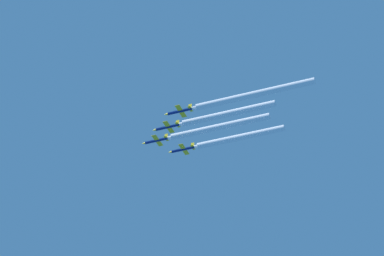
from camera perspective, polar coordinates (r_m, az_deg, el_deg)
name	(u,v)px	position (r m, az deg, el deg)	size (l,w,h in m)	color
jet_lead	(156,141)	(386.97, -2.45, -0.85)	(9.08, 13.22, 3.18)	navy
jet_left_wingman	(167,127)	(375.59, -1.70, 0.05)	(9.08, 13.22, 3.18)	navy
jet_right_wingman	(182,149)	(390.44, -0.67, -1.45)	(9.08, 13.22, 3.18)	navy
jet_outer_left	(179,111)	(364.56, -0.88, 1.12)	(9.08, 13.22, 3.18)	navy
smoke_trail_lead	(218,127)	(378.20, 1.74, 0.05)	(2.87, 47.88, 2.87)	white
smoke_trail_left_wingman	(227,114)	(367.83, 2.33, 0.94)	(2.87, 43.69, 2.87)	white
smoke_trail_right_wingman	(239,138)	(383.11, 3.14, -0.64)	(2.87, 42.52, 2.87)	white
smoke_trail_outer_left	(252,95)	(356.24, 4.04, 2.22)	(2.87, 53.57, 2.87)	white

